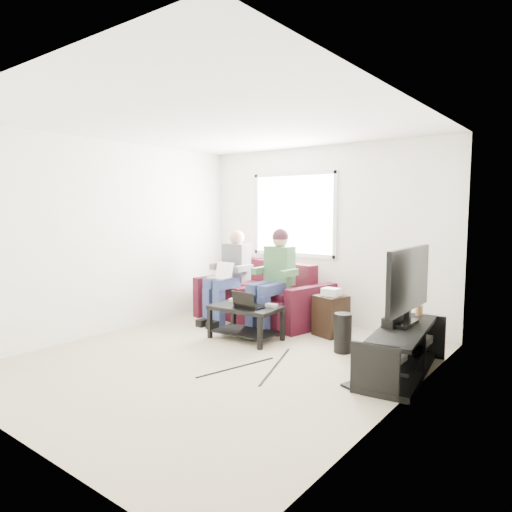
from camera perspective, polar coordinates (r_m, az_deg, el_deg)
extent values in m
plane|color=#B8AD8F|center=(5.27, -4.29, -12.79)|extent=(4.50, 4.50, 0.00)
plane|color=white|center=(5.07, -4.53, 16.24)|extent=(4.50, 4.50, 0.00)
plane|color=white|center=(6.84, 8.30, 2.62)|extent=(4.50, 0.00, 4.50)
plane|color=white|center=(3.67, -28.63, -0.95)|extent=(4.50, 0.00, 4.50)
plane|color=white|center=(6.51, -17.62, 2.23)|extent=(0.00, 4.50, 4.50)
plane|color=white|center=(3.96, 17.63, -0.02)|extent=(0.00, 4.50, 4.50)
cube|color=white|center=(7.08, 4.75, 5.20)|extent=(1.40, 0.01, 1.20)
cube|color=silver|center=(7.07, 4.71, 5.20)|extent=(1.48, 0.04, 1.28)
cube|color=#43101F|center=(6.91, 0.77, -6.37)|extent=(1.70, 1.14, 0.43)
cube|color=#43101F|center=(7.12, 2.54, -2.40)|extent=(1.57, 0.52, 0.45)
cube|color=#43101F|center=(7.42, -4.55, -4.78)|extent=(0.34, 0.94, 0.62)
cube|color=#43101F|center=(6.42, 6.95, -6.51)|extent=(0.34, 0.94, 0.62)
cube|color=#43101F|center=(7.07, -1.81, -3.87)|extent=(0.86, 0.85, 0.10)
cube|color=#43101F|center=(6.62, 3.34, -4.56)|extent=(0.86, 0.85, 0.10)
cube|color=navy|center=(6.81, -4.88, -3.25)|extent=(0.16, 0.45, 0.14)
cube|color=navy|center=(6.67, -3.61, -3.43)|extent=(0.16, 0.45, 0.14)
cube|color=navy|center=(6.74, -5.93, -6.28)|extent=(0.13, 0.13, 0.53)
cube|color=navy|center=(6.60, -4.66, -6.52)|extent=(0.13, 0.13, 0.53)
cube|color=#5C5C61|center=(6.94, -2.49, -0.72)|extent=(0.40, 0.22, 0.55)
sphere|color=tan|center=(6.93, -2.39, 2.34)|extent=(0.22, 0.22, 0.22)
cube|color=navy|center=(6.30, 0.51, -3.98)|extent=(0.16, 0.45, 0.14)
cube|color=navy|center=(6.18, 1.99, -4.17)|extent=(0.16, 0.45, 0.14)
cube|color=navy|center=(6.22, -0.53, -7.27)|extent=(0.13, 0.13, 0.53)
cube|color=navy|center=(6.11, 0.96, -7.54)|extent=(0.13, 0.13, 0.53)
cube|color=#4D4F4F|center=(6.46, 2.96, -1.23)|extent=(0.40, 0.22, 0.55)
sphere|color=tan|center=(6.44, 3.07, 2.06)|extent=(0.22, 0.22, 0.22)
sphere|color=#361B23|center=(6.44, 3.08, 2.41)|extent=(0.23, 0.23, 0.23)
cube|color=black|center=(5.92, -1.29, -6.48)|extent=(0.92, 0.60, 0.05)
cube|color=black|center=(6.00, -1.28, -9.46)|extent=(0.84, 0.52, 0.02)
cube|color=black|center=(6.06, -5.79, -8.37)|extent=(0.05, 0.05, 0.39)
cube|color=black|center=(5.55, 0.50, -9.70)|extent=(0.05, 0.05, 0.39)
cube|color=black|center=(6.41, -2.82, -7.55)|extent=(0.05, 0.05, 0.39)
cube|color=black|center=(5.92, 3.34, -8.69)|extent=(0.05, 0.05, 0.39)
cube|color=silver|center=(6.18, -2.62, -5.54)|extent=(0.15, 0.11, 0.04)
cube|color=black|center=(6.11, -0.96, -5.66)|extent=(0.14, 0.09, 0.04)
cube|color=gray|center=(5.85, 1.94, -6.19)|extent=(0.15, 0.11, 0.04)
cube|color=black|center=(4.92, 17.97, -8.75)|extent=(0.64, 1.51, 0.04)
cube|color=black|center=(4.98, 17.88, -11.24)|extent=(0.59, 1.45, 0.03)
cube|color=black|center=(5.05, 17.80, -13.56)|extent=(0.64, 1.51, 0.06)
cube|color=black|center=(4.35, 14.62, -13.70)|extent=(0.44, 0.10, 0.49)
cube|color=black|center=(5.64, 20.36, -9.32)|extent=(0.44, 0.10, 0.49)
cube|color=black|center=(5.01, 18.37, -8.05)|extent=(0.12, 0.40, 0.04)
cube|color=black|center=(4.99, 18.40, -7.15)|extent=(0.06, 0.06, 0.12)
cube|color=black|center=(4.92, 18.55, -2.78)|extent=(0.05, 1.10, 0.65)
cube|color=#ED3784|center=(4.93, 18.22, -2.75)|extent=(0.01, 1.01, 0.58)
cube|color=black|center=(5.04, 17.08, -7.57)|extent=(0.12, 0.50, 0.10)
cylinder|color=olive|center=(5.50, 19.72, -6.40)|extent=(0.08, 0.08, 0.12)
cube|color=silver|center=(4.61, 16.18, -12.01)|extent=(0.30, 0.22, 0.06)
cube|color=gray|center=(5.24, 19.03, -9.80)|extent=(0.34, 0.26, 0.08)
cube|color=black|center=(4.92, 17.70, -10.84)|extent=(0.38, 0.30, 0.07)
cylinder|color=black|center=(5.54, 10.79, -9.43)|extent=(0.21, 0.21, 0.47)
cube|color=black|center=(4.70, 13.08, -15.14)|extent=(0.28, 0.46, 0.02)
cube|color=black|center=(6.21, 9.33, -7.36)|extent=(0.36, 0.36, 0.54)
cube|color=silver|center=(6.14, 9.38, -4.46)|extent=(0.22, 0.18, 0.10)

